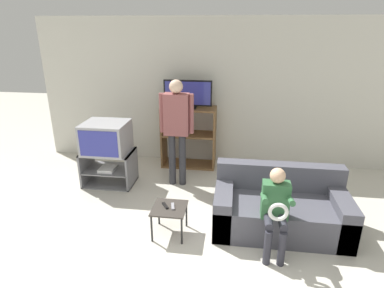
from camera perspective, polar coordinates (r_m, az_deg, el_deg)
name	(u,v)px	position (r m, az deg, el deg)	size (l,w,h in m)	color
wall_back	(213,93)	(5.82, 3.84, 8.99)	(6.40, 0.06, 2.60)	beige
tv_stand	(109,168)	(5.39, -14.51, -4.09)	(0.80, 0.54, 0.56)	slate
television_main	(106,137)	(5.19, -15.03, 1.13)	(0.68, 0.60, 0.48)	#9E9EA3
media_shelf	(189,136)	(5.78, -0.60, 1.35)	(0.96, 0.43, 1.10)	brown
television_flat	(188,95)	(5.55, -0.75, 8.74)	(0.83, 0.20, 0.48)	black
snack_table	(169,211)	(3.99, -4.04, -11.78)	(0.41, 0.41, 0.37)	#38332D
remote_control_black	(165,206)	(3.99, -4.78, -10.84)	(0.04, 0.14, 0.02)	black
remote_control_white	(173,206)	(3.97, -3.43, -11.00)	(0.04, 0.14, 0.02)	gray
couch	(279,209)	(4.28, 15.28, -11.02)	(1.63, 0.86, 0.76)	#4C4C56
person_standing_adult	(177,123)	(4.93, -2.74, 3.75)	(0.53, 0.21, 1.70)	#2D2D33
person_seated_child	(276,206)	(3.68, 14.65, -10.62)	(0.33, 0.43, 1.01)	#2D2D38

